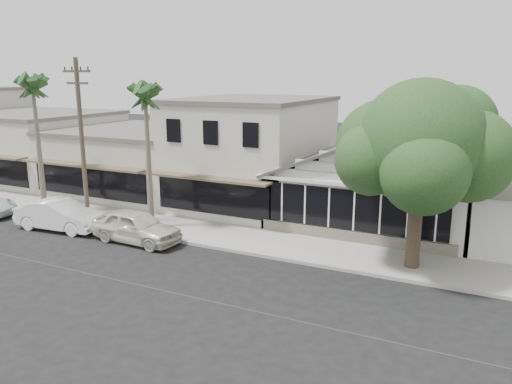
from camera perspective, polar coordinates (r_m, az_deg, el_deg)
The scene contains 12 objects.
ground at distance 19.87m, azimuth -10.19°, elevation -11.12°, with size 140.00×140.00×0.00m, color black.
sidewalk_north at distance 29.55m, azimuth -15.10°, elevation -3.02°, with size 90.00×3.50×0.15m, color #9E9991.
corner_shop at distance 28.15m, azimuth 13.37°, elevation 1.61°, with size 10.40×8.60×5.10m.
row_building_near at distance 31.63m, azimuth -0.42°, elevation 4.39°, with size 8.00×10.00×6.50m, color #BAB6A8.
row_building_midnear at distance 36.66m, azimuth -13.15°, elevation 3.46°, with size 10.00×10.00×4.20m, color #B0AC9E.
row_building_midfar at distance 43.94m, azimuth -23.94°, elevation 4.78°, with size 11.00×10.00×5.00m, color #BAB6A8.
utility_pole at distance 28.19m, azimuth -19.28°, elevation 5.72°, with size 1.80×0.24×9.00m.
car_0 at distance 25.44m, azimuth -13.52°, elevation -3.84°, with size 1.91×4.74×1.62m, color beige.
car_1 at distance 28.68m, azimuth -21.51°, elevation -2.47°, with size 1.72×4.93×1.62m, color white.
shade_tree at distance 21.51m, azimuth 18.21°, elevation 5.03°, with size 7.25×6.56×8.05m.
palm_east at distance 26.38m, azimuth -12.54°, elevation 10.55°, with size 2.44×2.44×8.16m.
palm_mid at distance 31.62m, azimuth -24.15°, elevation 10.83°, with size 2.44×2.44×8.60m.
Camera 1 is at (10.90, -14.49, 8.14)m, focal length 35.00 mm.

